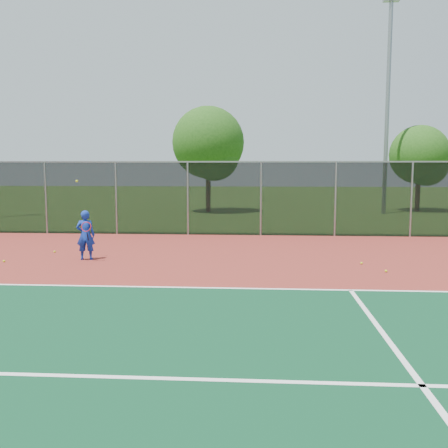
# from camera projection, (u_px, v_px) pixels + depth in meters

# --- Properties ---
(ground) EXTENTS (120.00, 120.00, 0.00)m
(ground) POSITION_uv_depth(u_px,v_px,m) (265.00, 333.00, 8.58)
(ground) COLOR #2D5117
(ground) RESTS_ON ground
(court_apron) EXTENTS (30.00, 20.00, 0.02)m
(court_apron) POSITION_uv_depth(u_px,v_px,m) (264.00, 301.00, 10.57)
(court_apron) COLOR maroon
(court_apron) RESTS_ON ground
(court_lines) EXTENTS (22.10, 13.05, 0.00)m
(court_lines) POSITION_uv_depth(u_px,v_px,m) (419.00, 382.00, 6.59)
(court_lines) COLOR white
(court_lines) RESTS_ON court_apron
(fence_back) EXTENTS (30.00, 0.06, 3.03)m
(fence_back) POSITION_uv_depth(u_px,v_px,m) (261.00, 198.00, 20.29)
(fence_back) COLOR black
(fence_back) RESTS_ON court_apron
(tennis_player) EXTENTS (0.60, 0.63, 2.42)m
(tennis_player) POSITION_uv_depth(u_px,v_px,m) (86.00, 235.00, 15.08)
(tennis_player) COLOR #1130A6
(tennis_player) RESTS_ON court_apron
(practice_ball_1) EXTENTS (0.07, 0.07, 0.07)m
(practice_ball_1) POSITION_uv_depth(u_px,v_px,m) (55.00, 252.00, 16.38)
(practice_ball_1) COLOR #C4DB19
(practice_ball_1) RESTS_ON court_apron
(practice_ball_2) EXTENTS (0.07, 0.07, 0.07)m
(practice_ball_2) POSITION_uv_depth(u_px,v_px,m) (386.00, 271.00, 13.38)
(practice_ball_2) COLOR #C4DB19
(practice_ball_2) RESTS_ON court_apron
(practice_ball_3) EXTENTS (0.07, 0.07, 0.07)m
(practice_ball_3) POSITION_uv_depth(u_px,v_px,m) (4.00, 261.00, 14.76)
(practice_ball_3) COLOR #C4DB19
(practice_ball_3) RESTS_ON court_apron
(practice_ball_5) EXTENTS (0.07, 0.07, 0.07)m
(practice_ball_5) POSITION_uv_depth(u_px,v_px,m) (361.00, 263.00, 14.45)
(practice_ball_5) COLOR #C4DB19
(practice_ball_5) RESTS_ON court_apron
(floodlight_n) EXTENTS (0.90, 0.40, 12.51)m
(floodlight_n) POSITION_uv_depth(u_px,v_px,m) (388.00, 93.00, 29.00)
(floodlight_n) COLOR gray
(floodlight_n) RESTS_ON ground
(tree_back_left) EXTENTS (4.40, 4.40, 6.47)m
(tree_back_left) POSITION_uv_depth(u_px,v_px,m) (210.00, 146.00, 30.37)
(tree_back_left) COLOR #331F12
(tree_back_left) RESTS_ON ground
(tree_back_mid) EXTENTS (3.65, 3.65, 5.37)m
(tree_back_mid) POSITION_uv_depth(u_px,v_px,m) (421.00, 157.00, 31.01)
(tree_back_mid) COLOR #331F12
(tree_back_mid) RESTS_ON ground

